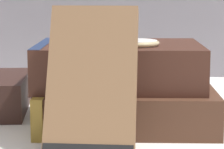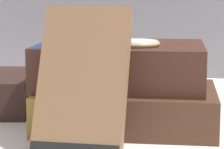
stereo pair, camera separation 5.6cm
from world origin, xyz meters
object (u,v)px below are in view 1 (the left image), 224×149
book_flat_bottom (123,106)px  pocket_watch (135,43)px  book_flat_top (114,65)px  reading_glasses (63,94)px  book_leaning_front (92,87)px

book_flat_bottom → pocket_watch: size_ratio=3.59×
book_flat_top → reading_glasses: size_ratio=1.62×
book_leaning_front → reading_glasses: (-0.08, 0.27, -0.06)m
pocket_watch → reading_glasses: (-0.11, 0.18, -0.09)m
book_leaning_front → reading_glasses: size_ratio=1.16×
book_flat_bottom → book_leaning_front: (-0.02, -0.11, 0.04)m
book_flat_top → pocket_watch: (0.02, -0.02, 0.03)m
pocket_watch → book_flat_top: bearing=136.5°
book_flat_bottom → reading_glasses: (-0.10, 0.16, -0.02)m
book_flat_bottom → pocket_watch: bearing=-44.8°
book_flat_bottom → reading_glasses: size_ratio=1.69×
book_flat_top → book_leaning_front: (-0.01, -0.12, -0.00)m
pocket_watch → book_leaning_front: bearing=-110.7°
pocket_watch → reading_glasses: size_ratio=0.47×
book_flat_top → book_leaning_front: book_leaning_front is taller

